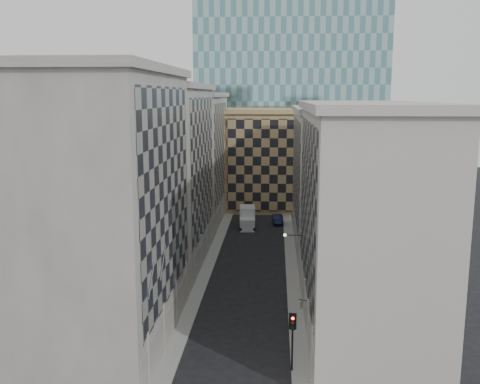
% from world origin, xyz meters
% --- Properties ---
extents(sidewalk_west, '(1.50, 100.00, 0.15)m').
position_xyz_m(sidewalk_west, '(-5.25, 30.00, 0.07)').
color(sidewalk_west, gray).
rests_on(sidewalk_west, ground).
extents(sidewalk_east, '(1.50, 100.00, 0.15)m').
position_xyz_m(sidewalk_east, '(5.25, 30.00, 0.07)').
color(sidewalk_east, gray).
rests_on(sidewalk_east, ground).
extents(bldg_left_a, '(10.80, 22.80, 23.70)m').
position_xyz_m(bldg_left_a, '(-10.88, 11.00, 11.82)').
color(bldg_left_a, gray).
rests_on(bldg_left_a, ground).
extents(bldg_left_b, '(10.80, 22.80, 22.70)m').
position_xyz_m(bldg_left_b, '(-10.88, 33.00, 11.32)').
color(bldg_left_b, gray).
rests_on(bldg_left_b, ground).
extents(bldg_left_c, '(10.80, 22.80, 21.70)m').
position_xyz_m(bldg_left_c, '(-10.88, 55.00, 10.83)').
color(bldg_left_c, gray).
rests_on(bldg_left_c, ground).
extents(bldg_right_a, '(10.80, 26.80, 20.70)m').
position_xyz_m(bldg_right_a, '(10.88, 15.00, 10.32)').
color(bldg_right_a, '#BAB5AB').
rests_on(bldg_right_a, ground).
extents(bldg_right_b, '(10.80, 28.80, 19.70)m').
position_xyz_m(bldg_right_b, '(10.89, 42.00, 9.85)').
color(bldg_right_b, '#BAB5AB').
rests_on(bldg_right_b, ground).
extents(tan_block, '(16.80, 14.80, 18.80)m').
position_xyz_m(tan_block, '(2.00, 67.90, 9.44)').
color(tan_block, tan).
rests_on(tan_block, ground).
extents(church_tower, '(7.20, 7.20, 51.50)m').
position_xyz_m(church_tower, '(0.00, 82.00, 26.95)').
color(church_tower, '#302B25').
rests_on(church_tower, ground).
extents(flagpoles_left, '(0.10, 6.33, 2.33)m').
position_xyz_m(flagpoles_left, '(-5.90, 6.00, 8.00)').
color(flagpoles_left, gray).
rests_on(flagpoles_left, ground).
extents(bracket_lamp, '(1.98, 0.36, 0.36)m').
position_xyz_m(bracket_lamp, '(4.38, 24.00, 6.20)').
color(bracket_lamp, black).
rests_on(bracket_lamp, ground).
extents(traffic_light, '(0.58, 0.50, 4.63)m').
position_xyz_m(traffic_light, '(4.55, 5.86, 3.47)').
color(traffic_light, black).
rests_on(traffic_light, sidewalk_east).
extents(box_truck, '(2.81, 6.18, 3.31)m').
position_xyz_m(box_truck, '(-1.42, 51.80, 1.44)').
color(box_truck, silver).
rests_on(box_truck, ground).
extents(dark_car, '(1.93, 4.60, 1.48)m').
position_xyz_m(dark_car, '(3.50, 54.64, 0.74)').
color(dark_car, black).
rests_on(dark_car, ground).
extents(shop_sign, '(0.82, 0.72, 0.83)m').
position_xyz_m(shop_sign, '(5.42, 10.17, 3.83)').
color(shop_sign, black).
rests_on(shop_sign, ground).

